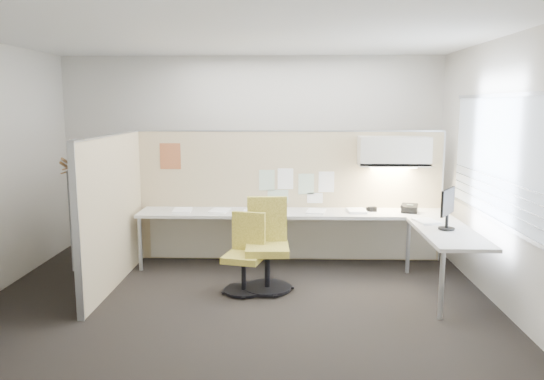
{
  "coord_description": "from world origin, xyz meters",
  "views": [
    {
      "loc": [
        0.53,
        -5.49,
        2.1
      ],
      "look_at": [
        0.34,
        0.8,
        1.09
      ],
      "focal_mm": 35.0,
      "sensor_mm": 36.0,
      "label": 1
    }
  ],
  "objects_px": {
    "desk": "(319,224)",
    "phone": "(409,209)",
    "chair_right": "(267,248)",
    "chair_left": "(245,256)",
    "monitor": "(448,206)"
  },
  "relations": [
    {
      "from": "phone",
      "to": "chair_right",
      "type": "bearing_deg",
      "value": -137.06
    },
    {
      "from": "desk",
      "to": "monitor",
      "type": "distance_m",
      "value": 1.64
    },
    {
      "from": "desk",
      "to": "chair_left",
      "type": "height_order",
      "value": "chair_left"
    },
    {
      "from": "chair_right",
      "to": "phone",
      "type": "relative_size",
      "value": 4.03
    },
    {
      "from": "chair_left",
      "to": "phone",
      "type": "relative_size",
      "value": 3.42
    },
    {
      "from": "monitor",
      "to": "chair_left",
      "type": "bearing_deg",
      "value": 122.44
    },
    {
      "from": "desk",
      "to": "phone",
      "type": "relative_size",
      "value": 15.58
    },
    {
      "from": "desk",
      "to": "monitor",
      "type": "bearing_deg",
      "value": -30.72
    },
    {
      "from": "chair_right",
      "to": "monitor",
      "type": "relative_size",
      "value": 2.27
    },
    {
      "from": "desk",
      "to": "phone",
      "type": "bearing_deg",
      "value": 6.53
    },
    {
      "from": "desk",
      "to": "chair_right",
      "type": "relative_size",
      "value": 3.87
    },
    {
      "from": "chair_right",
      "to": "desk",
      "type": "bearing_deg",
      "value": 46.58
    },
    {
      "from": "desk",
      "to": "monitor",
      "type": "relative_size",
      "value": 8.77
    },
    {
      "from": "desk",
      "to": "phone",
      "type": "height_order",
      "value": "phone"
    },
    {
      "from": "chair_left",
      "to": "phone",
      "type": "bearing_deg",
      "value": 38.97
    }
  ]
}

